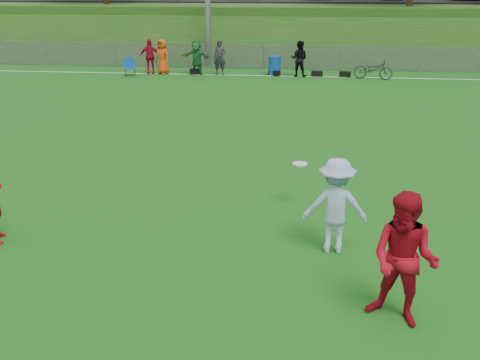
# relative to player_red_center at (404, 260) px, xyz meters

# --- Properties ---
(ground) EXTENTS (120.00, 120.00, 0.00)m
(ground) POSITION_rel_player_red_center_xyz_m (-3.38, 1.83, -0.96)
(ground) COLOR #135C13
(ground) RESTS_ON ground
(sideline_far) EXTENTS (60.00, 0.10, 0.01)m
(sideline_far) POSITION_rel_player_red_center_xyz_m (-3.38, 19.83, -0.95)
(sideline_far) COLOR white
(sideline_far) RESTS_ON ground
(fence) EXTENTS (58.00, 0.06, 1.30)m
(fence) POSITION_rel_player_red_center_xyz_m (-3.38, 21.83, -0.31)
(fence) COLOR gray
(fence) RESTS_ON ground
(berm) EXTENTS (120.00, 18.00, 3.00)m
(berm) POSITION_rel_player_red_center_xyz_m (-3.38, 32.83, 0.54)
(berm) COLOR #1E4D15
(berm) RESTS_ON ground
(spectator_row) EXTENTS (8.41, 0.90, 1.69)m
(spectator_row) POSITION_rel_player_red_center_xyz_m (-6.03, 19.83, -0.11)
(spectator_row) COLOR red
(spectator_row) RESTS_ON ground
(gear_bags) EXTENTS (7.96, 0.54, 0.26)m
(gear_bags) POSITION_rel_player_red_center_xyz_m (-2.29, 19.93, -0.83)
(gear_bags) COLOR black
(gear_bags) RESTS_ON ground
(player_red_center) EXTENTS (1.16, 1.08, 1.92)m
(player_red_center) POSITION_rel_player_red_center_xyz_m (0.00, 0.00, 0.00)
(player_red_center) COLOR #B10C1D
(player_red_center) RESTS_ON ground
(player_blue) EXTENTS (1.10, 0.64, 1.70)m
(player_blue) POSITION_rel_player_red_center_xyz_m (-0.79, 1.99, -0.11)
(player_blue) COLOR #A9C6EA
(player_blue) RESTS_ON ground
(frisbee) EXTENTS (0.31, 0.31, 0.03)m
(frisbee) POSITION_rel_player_red_center_xyz_m (-1.40, 3.96, -0.04)
(frisbee) COLOR white
(frisbee) RESTS_ON ground
(recycling_bin) EXTENTS (0.67, 0.67, 0.91)m
(recycling_bin) POSITION_rel_player_red_center_xyz_m (-2.69, 20.11, -0.50)
(recycling_bin) COLOR #0F46A6
(recycling_bin) RESTS_ON ground
(camp_chair) EXTENTS (0.63, 0.63, 0.86)m
(camp_chair) POSITION_rel_player_red_center_xyz_m (-9.69, 19.05, -0.70)
(camp_chair) COLOR #1050B7
(camp_chair) RESTS_ON ground
(bicycle) EXTENTS (1.89, 0.99, 0.95)m
(bicycle) POSITION_rel_player_red_center_xyz_m (2.00, 19.44, -0.48)
(bicycle) COLOR #2C2B2E
(bicycle) RESTS_ON ground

